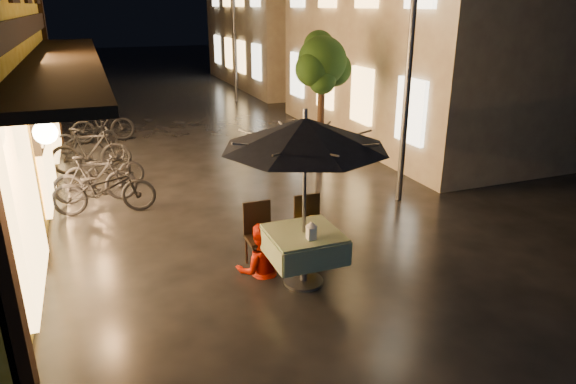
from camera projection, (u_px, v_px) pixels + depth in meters
name	position (u px, v px, depth m)	size (l,w,h in m)	color
ground	(297.00, 271.00, 7.52)	(90.00, 90.00, 0.00)	black
east_building_near	(456.00, 15.00, 14.58)	(7.30, 9.30, 6.80)	#C0B79C
east_building_far	(302.00, 5.00, 24.57)	(7.30, 10.30, 7.30)	#C0B79C
street_tree	(322.00, 64.00, 11.46)	(1.43, 1.20, 3.15)	black
streetlamp_near	(410.00, 49.00, 9.29)	(0.36, 0.36, 4.23)	#59595E
streetlamp_far	(234.00, 26.00, 19.80)	(0.36, 0.36, 4.23)	#59595E
cafe_table	(304.00, 245.00, 7.02)	(0.99, 0.99, 0.78)	#59595E
patio_umbrella	(305.00, 133.00, 6.49)	(2.20, 2.20, 2.46)	#59595E
cafe_chair_left	(259.00, 231.00, 7.55)	(0.42, 0.42, 0.97)	black
cafe_chair_right	(309.00, 224.00, 7.82)	(0.42, 0.42, 0.97)	black
table_lantern	(311.00, 229.00, 6.69)	(0.16, 0.16, 0.25)	white
person_orange	(259.00, 225.00, 7.26)	(0.72, 0.56, 1.48)	red
person_yellow	(316.00, 217.00, 7.66)	(0.89, 0.51, 1.38)	yellow
bicycle_0	(104.00, 188.00, 9.47)	(0.65, 1.85, 0.97)	black
bicycle_1	(94.00, 179.00, 10.01)	(0.45, 1.59, 0.95)	black
bicycle_2	(104.00, 169.00, 10.77)	(0.56, 1.62, 0.85)	black
bicycle_3	(90.00, 151.00, 11.73)	(0.51, 1.80, 1.08)	black
bicycle_4	(86.00, 136.00, 13.51)	(0.55, 1.59, 0.83)	black
bicycle_5	(102.00, 124.00, 14.42)	(0.49, 1.73, 1.04)	black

